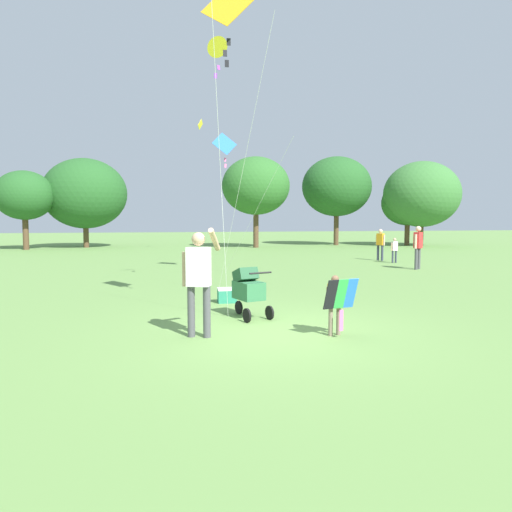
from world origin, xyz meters
name	(u,v)px	position (x,y,z in m)	size (l,w,h in m)	color
ground_plane	(275,332)	(0.00, 0.00, 0.00)	(120.00, 120.00, 0.00)	#668E47
treeline_distant	(252,193)	(4.22, 24.61, 3.77)	(37.66, 7.71, 6.52)	brown
child_with_butterfly_kite	(336,299)	(0.95, -0.49, 0.64)	(0.62, 0.42, 1.04)	#7F705B
person_adult_flyer	(199,274)	(-1.35, -0.12, 1.07)	(0.68, 0.53, 1.86)	#4C4C51
stroller	(248,288)	(-0.26, 1.28, 0.61)	(0.75, 1.12, 1.03)	black
kite_adult_black	(226,15)	(-0.65, 1.44, 5.97)	(0.97, 1.78, 6.65)	#F4A319
kite_orange_delta	(218,51)	(-0.41, 4.99, 6.50)	(1.25, 3.19, 6.86)	yellow
kite_green_novelty	(226,149)	(0.36, 9.09, 4.50)	(2.20, 3.22, 5.12)	blue
distant_kites_cluster	(85,28)	(-5.97, 20.14, 12.39)	(26.58, 13.53, 9.34)	yellow
person_red_shirt	(394,248)	(8.27, 11.56, 0.66)	(0.36, 0.19, 1.12)	#33384C
person_sitting_far	(418,244)	(7.88, 8.88, 1.00)	(0.45, 0.40, 1.70)	#4C4C51
person_couple_left	(380,242)	(8.17, 12.76, 0.88)	(0.34, 0.42, 1.50)	#33384C
cooler_box	(227,295)	(-0.45, 3.06, 0.18)	(0.45, 0.33, 0.35)	#288466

